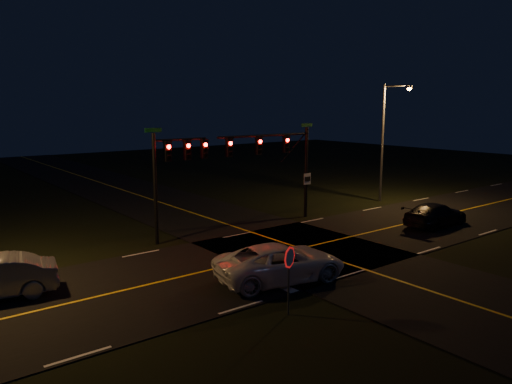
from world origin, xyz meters
TOP-DOWN VIEW (x-y plane):
  - ground at (0.00, 0.00)m, footprint 120.00×120.00m
  - road_ew at (0.00, 0.00)m, footprint 120.00×9.00m
  - road_ns at (0.00, 0.00)m, footprint 8.00×120.00m
  - lane_markings at (0.24, -0.10)m, footprint 120.00×120.00m
  - streetlight_ne at (14.00, 5.64)m, footprint 0.50×2.46m
  - signal_mast_ne at (3.14, 5.49)m, footprint 7.47×0.41m
  - signal_mast_nw at (-4.39, 5.49)m, footprint 3.77×0.41m
  - stop_sign at (-6.00, -5.83)m, footprint 0.75×0.33m
  - pickup_white at (-3.97, -2.99)m, footprint 4.92×6.73m
  - suv_dark at (9.99, -1.43)m, footprint 2.33×5.05m

SIDE VIEW (x-z plane):
  - ground at x=0.00m, z-range 0.00..0.00m
  - road_ew at x=0.00m, z-range 0.00..0.04m
  - road_ns at x=0.00m, z-range 0.00..0.04m
  - lane_markings at x=0.24m, z-range 0.04..0.05m
  - suv_dark at x=9.99m, z-range 0.00..1.43m
  - pickup_white at x=-3.97m, z-range 0.00..1.58m
  - stop_sign at x=-6.00m, z-range 0.56..3.11m
  - signal_mast_nw at x=-4.39m, z-range 1.13..7.39m
  - signal_mast_ne at x=3.14m, z-range 1.22..7.48m
  - streetlight_ne at x=14.00m, z-range 0.84..9.84m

